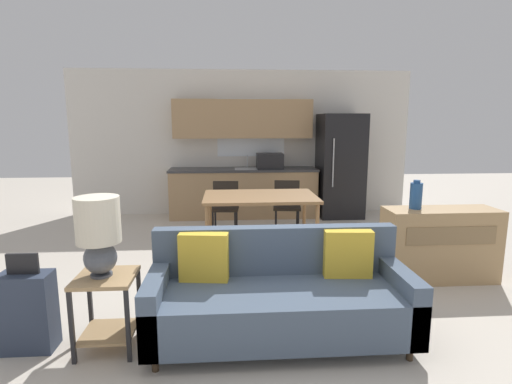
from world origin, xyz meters
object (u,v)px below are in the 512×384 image
(table_lamp, at_px, (99,231))
(dining_chair_far_left, at_px, (225,205))
(couch, at_px, (279,296))
(dining_chair_far_right, at_px, (287,204))
(refrigerator, at_px, (340,166))
(vase, at_px, (416,195))
(side_table, at_px, (107,300))
(credenza, at_px, (439,244))
(dining_table, at_px, (260,200))
(suitcase, at_px, (28,311))

(table_lamp, height_order, dining_chair_far_left, table_lamp)
(couch, bearing_deg, dining_chair_far_left, 98.27)
(couch, height_order, dining_chair_far_right, couch)
(refrigerator, xyz_separation_m, vase, (-0.03, -3.08, 0.01))
(dining_chair_far_right, bearing_deg, side_table, -113.06)
(dining_chair_far_right, bearing_deg, credenza, -47.48)
(couch, distance_m, side_table, 1.34)
(dining_table, bearing_deg, credenza, -31.95)
(credenza, distance_m, dining_chair_far_right, 2.46)
(table_lamp, distance_m, credenza, 3.54)
(side_table, bearing_deg, dining_chair_far_left, 74.22)
(refrigerator, xyz_separation_m, dining_chair_far_left, (-2.13, -1.11, -0.47))
(dining_chair_far_right, bearing_deg, couch, -92.19)
(couch, relative_size, side_table, 3.47)
(dining_chair_far_left, bearing_deg, credenza, -35.27)
(dining_chair_far_left, height_order, suitcase, dining_chair_far_left)
(refrigerator, xyz_separation_m, dining_table, (-1.65, -1.93, -0.24))
(side_table, xyz_separation_m, table_lamp, (-0.03, 0.00, 0.55))
(side_table, height_order, credenza, credenza)
(dining_chair_far_right, relative_size, suitcase, 1.06)
(side_table, xyz_separation_m, dining_chair_far_right, (1.87, 3.17, 0.08))
(table_lamp, xyz_separation_m, vase, (3.01, 1.19, 0.01))
(table_lamp, xyz_separation_m, suitcase, (-0.58, 0.02, -0.63))
(couch, distance_m, dining_chair_far_left, 3.12)
(vase, xyz_separation_m, dining_chair_far_left, (-2.09, 1.97, -0.48))
(side_table, bearing_deg, dining_chair_far_right, 59.51)
(couch, xyz_separation_m, suitcase, (-1.95, -0.05, -0.03))
(couch, xyz_separation_m, side_table, (-1.34, -0.07, 0.05))
(dining_table, relative_size, credenza, 1.24)
(vase, xyz_separation_m, suitcase, (-3.59, -1.17, -0.64))
(credenza, height_order, dining_chair_far_right, dining_chair_far_right)
(refrigerator, xyz_separation_m, suitcase, (-3.62, -4.25, -0.63))
(refrigerator, relative_size, table_lamp, 3.09)
(dining_chair_far_left, relative_size, suitcase, 1.06)
(couch, distance_m, dining_chair_far_right, 3.14)
(dining_table, bearing_deg, suitcase, -130.39)
(credenza, bearing_deg, suitcase, -163.70)
(table_lamp, height_order, suitcase, table_lamp)
(couch, relative_size, suitcase, 2.65)
(suitcase, bearing_deg, couch, 1.61)
(couch, relative_size, credenza, 1.68)
(credenza, relative_size, suitcase, 1.58)
(side_table, distance_m, suitcase, 0.61)
(refrigerator, height_order, side_table, refrigerator)
(vase, bearing_deg, table_lamp, -158.45)
(vase, bearing_deg, side_table, -158.24)
(dining_chair_far_right, xyz_separation_m, suitcase, (-2.47, -3.15, -0.16))
(refrigerator, distance_m, vase, 3.08)
(couch, bearing_deg, vase, 34.18)
(side_table, bearing_deg, dining_table, 59.67)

